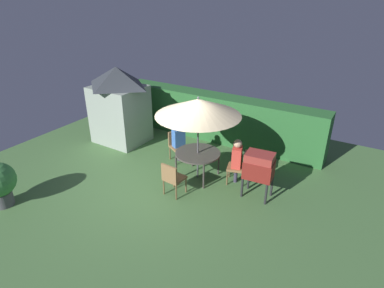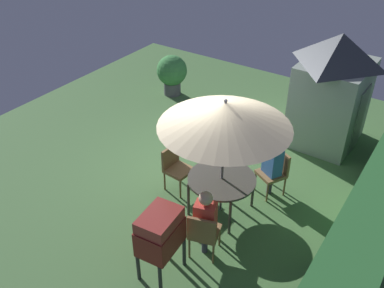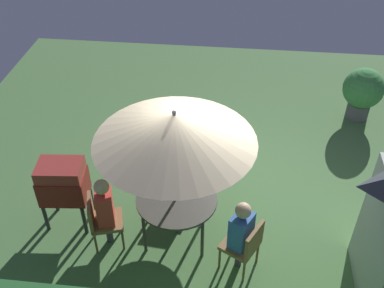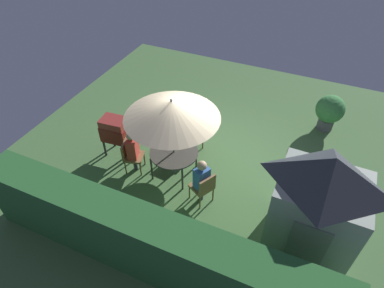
# 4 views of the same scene
# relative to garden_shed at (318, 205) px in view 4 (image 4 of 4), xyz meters

# --- Properties ---
(ground_plane) EXTENTS (11.00, 11.00, 0.00)m
(ground_plane) POSITION_rel_garden_shed_xyz_m (2.72, -1.72, -1.29)
(ground_plane) COLOR #47703D
(hedge_backdrop) EXTENTS (7.18, 0.74, 1.57)m
(hedge_backdrop) POSITION_rel_garden_shed_xyz_m (2.72, 1.78, -0.51)
(hedge_backdrop) COLOR #28602D
(hedge_backdrop) RESTS_ON ground
(garden_shed) EXTENTS (1.74, 1.48, 2.53)m
(garden_shed) POSITION_rel_garden_shed_xyz_m (0.00, 0.00, 0.00)
(garden_shed) COLOR gray
(garden_shed) RESTS_ON ground
(patio_table) EXTENTS (1.22, 1.22, 0.75)m
(patio_table) POSITION_rel_garden_shed_xyz_m (3.43, -0.74, -0.60)
(patio_table) COLOR #47423D
(patio_table) RESTS_ON ground
(patio_umbrella) EXTENTS (2.22, 2.22, 2.32)m
(patio_umbrella) POSITION_rel_garden_shed_xyz_m (3.43, -0.74, 0.74)
(patio_umbrella) COLOR #4C4C51
(patio_umbrella) RESTS_ON ground
(bbq_grill) EXTENTS (0.74, 0.56, 1.20)m
(bbq_grill) POSITION_rel_garden_shed_xyz_m (5.16, -0.78, -0.45)
(bbq_grill) COLOR maroon
(bbq_grill) RESTS_ON ground
(chair_near_shed) EXTENTS (0.58, 0.57, 0.90)m
(chair_near_shed) POSITION_rel_garden_shed_xyz_m (4.52, -0.42, -0.77)
(chair_near_shed) COLOR olive
(chair_near_shed) RESTS_ON ground
(chair_far_side) EXTENTS (0.63, 0.63, 0.90)m
(chair_far_side) POSITION_rel_garden_shed_xyz_m (2.38, -0.18, -0.77)
(chair_far_side) COLOR olive
(chair_far_side) RESTS_ON ground
(chair_toward_hedge) EXTENTS (0.50, 0.50, 0.90)m
(chair_toward_hedge) POSITION_rel_garden_shed_xyz_m (3.33, -1.83, -0.77)
(chair_toward_hedge) COLOR olive
(chair_toward_hedge) RESTS_ON ground
(potted_plant_by_shed) EXTENTS (0.83, 0.83, 1.12)m
(potted_plant_by_shed) POSITION_rel_garden_shed_xyz_m (0.07, -4.29, -0.65)
(potted_plant_by_shed) COLOR #4C4C51
(potted_plant_by_shed) RESTS_ON ground
(person_in_red) EXTENTS (0.33, 0.39, 1.26)m
(person_in_red) POSITION_rel_garden_shed_xyz_m (4.44, -0.45, -0.51)
(person_in_red) COLOR #CC3D33
(person_in_red) RESTS_ON ground
(person_in_blue) EXTENTS (0.37, 0.41, 1.26)m
(person_in_blue) POSITION_rel_garden_shed_xyz_m (2.46, -0.22, -0.51)
(person_in_blue) COLOR #3866B2
(person_in_blue) RESTS_ON ground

